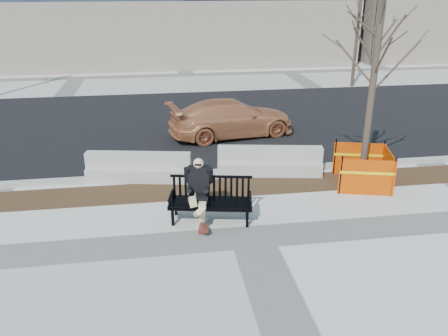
# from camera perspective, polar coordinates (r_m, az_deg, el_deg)

# --- Properties ---
(ground) EXTENTS (120.00, 120.00, 0.00)m
(ground) POSITION_cam_1_polar(r_m,az_deg,el_deg) (10.11, 3.41, -8.46)
(ground) COLOR beige
(ground) RESTS_ON ground
(mulch_strip) EXTENTS (40.00, 1.20, 0.02)m
(mulch_strip) POSITION_cam_1_polar(r_m,az_deg,el_deg) (12.37, 0.96, -2.38)
(mulch_strip) COLOR #47301C
(mulch_strip) RESTS_ON ground
(asphalt_street) EXTENTS (60.00, 10.40, 0.01)m
(asphalt_street) POSITION_cam_1_polar(r_m,az_deg,el_deg) (18.14, -2.28, 5.68)
(asphalt_street) COLOR black
(asphalt_street) RESTS_ON ground
(curb) EXTENTS (60.00, 0.25, 0.12)m
(curb) POSITION_cam_1_polar(r_m,az_deg,el_deg) (13.21, 0.28, -0.47)
(curb) COLOR #9E9B93
(curb) RESTS_ON ground
(bench) EXTENTS (2.02, 1.05, 1.02)m
(bench) POSITION_cam_1_polar(r_m,az_deg,el_deg) (10.73, -1.65, -6.49)
(bench) COLOR black
(bench) RESTS_ON ground
(seated_man) EXTENTS (0.83, 1.16, 1.48)m
(seated_man) POSITION_cam_1_polar(r_m,az_deg,el_deg) (10.79, -3.07, -6.32)
(seated_man) COLOR black
(seated_man) RESTS_ON ground
(tree_fence) EXTENTS (2.57, 2.57, 5.25)m
(tree_fence) POSITION_cam_1_polar(r_m,az_deg,el_deg) (13.08, 16.45, -1.95)
(tree_fence) COLOR #EE5A00
(tree_fence) RESTS_ON ground
(sedan) EXTENTS (4.69, 2.63, 1.28)m
(sedan) POSITION_cam_1_polar(r_m,az_deg,el_deg) (16.54, 0.95, 4.04)
(sedan) COLOR #BB7046
(sedan) RESTS_ON ground
(jersey_barrier_left) EXTENTS (2.91, 1.10, 0.82)m
(jersey_barrier_left) POSITION_cam_1_polar(r_m,az_deg,el_deg) (13.02, -10.34, -1.49)
(jersey_barrier_left) COLOR #ABA9A0
(jersey_barrier_left) RESTS_ON ground
(jersey_barrier_right) EXTENTS (2.98, 1.07, 0.84)m
(jersey_barrier_right) POSITION_cam_1_polar(r_m,az_deg,el_deg) (13.26, 5.57, -0.77)
(jersey_barrier_right) COLOR #ADAAA2
(jersey_barrier_right) RESTS_ON ground
(far_tree_right) EXTENTS (2.06, 2.06, 5.17)m
(far_tree_right) POSITION_cam_1_polar(r_m,az_deg,el_deg) (25.41, 15.44, 9.69)
(far_tree_right) COLOR #46392D
(far_tree_right) RESTS_ON ground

